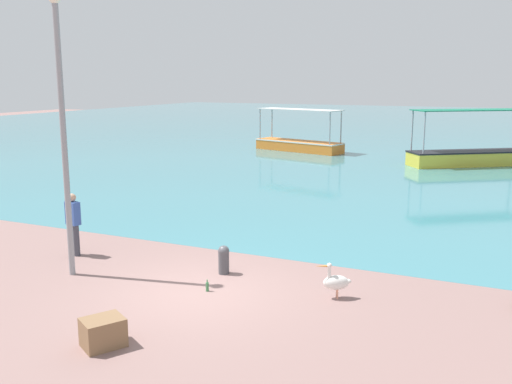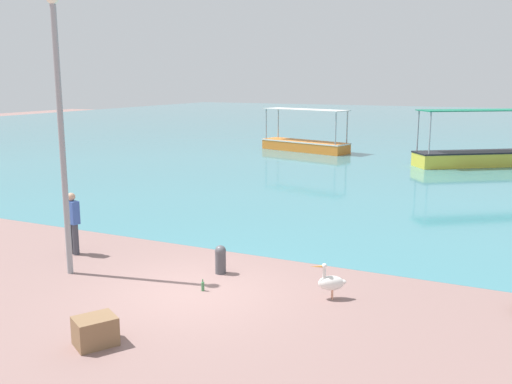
% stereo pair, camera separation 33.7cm
% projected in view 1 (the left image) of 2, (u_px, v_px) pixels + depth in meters
% --- Properties ---
extents(ground, '(120.00, 120.00, 0.00)m').
position_uv_depth(ground, '(198.00, 292.00, 12.64)').
color(ground, '#886863').
extents(harbor_water, '(110.00, 90.00, 0.00)m').
position_uv_depth(harbor_water, '(447.00, 128.00, 55.49)').
color(harbor_water, teal).
rests_on(harbor_water, ground).
extents(fishing_boat_outer, '(6.31, 3.14, 2.74)m').
position_uv_depth(fishing_boat_outer, '(299.00, 143.00, 37.47)').
color(fishing_boat_outer, orange).
rests_on(fishing_boat_outer, harbor_water).
extents(fishing_boat_far_left, '(6.49, 5.28, 3.04)m').
position_uv_depth(fishing_boat_far_left, '(469.00, 155.00, 31.22)').
color(fishing_boat_far_left, gold).
rests_on(fishing_boat_far_left, harbor_water).
extents(pelican, '(0.74, 0.52, 0.80)m').
position_uv_depth(pelican, '(336.00, 282.00, 12.23)').
color(pelican, '#E0997A').
rests_on(pelican, ground).
extents(lamp_post, '(0.28, 0.28, 6.56)m').
position_uv_depth(lamp_post, '(63.00, 123.00, 13.11)').
color(lamp_post, gray).
rests_on(lamp_post, ground).
extents(mooring_bollard, '(0.28, 0.28, 0.70)m').
position_uv_depth(mooring_bollard, '(224.00, 259.00, 13.80)').
color(mooring_bollard, '#47474C').
rests_on(mooring_bollard, ground).
extents(fisherman_standing, '(0.44, 0.30, 1.69)m').
position_uv_depth(fisherman_standing, '(73.00, 222.00, 15.15)').
color(fisherman_standing, '#3E3F49').
rests_on(fisherman_standing, ground).
extents(cargo_crate, '(0.85, 0.89, 0.52)m').
position_uv_depth(cargo_crate, '(103.00, 332.00, 10.05)').
color(cargo_crate, '#846242').
rests_on(cargo_crate, ground).
extents(glass_bottle, '(0.07, 0.07, 0.27)m').
position_uv_depth(glass_bottle, '(207.00, 287.00, 12.69)').
color(glass_bottle, '#3F7F4C').
rests_on(glass_bottle, ground).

